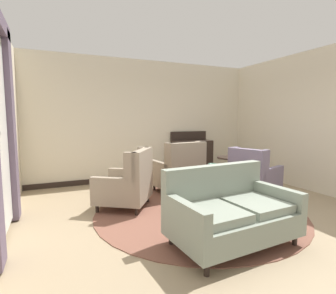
{
  "coord_description": "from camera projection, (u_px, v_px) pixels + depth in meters",
  "views": [
    {
      "loc": [
        -2.19,
        -3.43,
        1.56
      ],
      "look_at": [
        -0.28,
        0.94,
        1.03
      ],
      "focal_mm": 28.32,
      "sensor_mm": 36.0,
      "label": 1
    }
  ],
  "objects": [
    {
      "name": "ground",
      "position": [
        208.0,
        217.0,
        4.17
      ],
      "size": [
        8.3,
        8.3,
        0.0
      ],
      "primitive_type": "plane",
      "color": "#9E896B"
    },
    {
      "name": "wall_back",
      "position": [
        146.0,
        121.0,
        6.7
      ],
      "size": [
        5.91,
        0.08,
        2.98
      ],
      "primitive_type": "cube",
      "color": "beige",
      "rests_on": "ground"
    },
    {
      "name": "wall_right",
      "position": [
        297.0,
        121.0,
        5.96
      ],
      "size": [
        0.08,
        4.15,
        2.98
      ],
      "primitive_type": "cube",
      "color": "beige",
      "rests_on": "ground"
    },
    {
      "name": "baseboard_back",
      "position": [
        147.0,
        176.0,
        6.81
      ],
      "size": [
        5.75,
        0.03,
        0.12
      ],
      "primitive_type": "cube",
      "color": "black",
      "rests_on": "ground"
    },
    {
      "name": "area_rug",
      "position": [
        198.0,
        211.0,
        4.44
      ],
      "size": [
        3.43,
        3.43,
        0.01
      ],
      "primitive_type": "cylinder",
      "color": "brown",
      "rests_on": "ground"
    },
    {
      "name": "window_with_curtains",
      "position": [
        0.0,
        120.0,
        3.26
      ],
      "size": [
        0.12,
        1.82,
        2.85
      ],
      "color": "silver"
    },
    {
      "name": "coffee_table",
      "position": [
        214.0,
        189.0,
        4.31
      ],
      "size": [
        0.99,
        0.99,
        0.49
      ],
      "color": "black",
      "rests_on": "ground"
    },
    {
      "name": "porcelain_vase",
      "position": [
        212.0,
        175.0,
        4.27
      ],
      "size": [
        0.17,
        0.17,
        0.34
      ],
      "color": "#4C7A66",
      "rests_on": "coffee_table"
    },
    {
      "name": "settee",
      "position": [
        230.0,
        213.0,
        3.27
      ],
      "size": [
        1.58,
        1.0,
        0.94
      ],
      "rotation": [
        0.0,
        0.0,
        0.07
      ],
      "color": "gray",
      "rests_on": "ground"
    },
    {
      "name": "armchair_foreground_right",
      "position": [
        128.0,
        183.0,
        4.58
      ],
      "size": [
        1.17,
        1.17,
        1.03
      ],
      "rotation": [
        0.0,
        0.0,
        4.12
      ],
      "color": "gray",
      "rests_on": "ground"
    },
    {
      "name": "armchair_far_left",
      "position": [
        179.0,
        172.0,
        5.43
      ],
      "size": [
        0.93,
        1.0,
        1.09
      ],
      "rotation": [
        0.0,
        0.0,
        3.26
      ],
      "color": "gray",
      "rests_on": "ground"
    },
    {
      "name": "armchair_back_corner",
      "position": [
        253.0,
        176.0,
        5.16
      ],
      "size": [
        1.02,
        0.95,
        0.99
      ],
      "rotation": [
        0.0,
        0.0,
        1.88
      ],
      "color": "slate",
      "rests_on": "ground"
    },
    {
      "name": "side_table",
      "position": [
        229.0,
        170.0,
        5.71
      ],
      "size": [
        0.52,
        0.52,
        0.72
      ],
      "color": "black",
      "rests_on": "ground"
    },
    {
      "name": "sideboard",
      "position": [
        192.0,
        156.0,
        7.01
      ],
      "size": [
        1.05,
        0.42,
        1.2
      ],
      "color": "black",
      "rests_on": "ground"
    }
  ]
}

